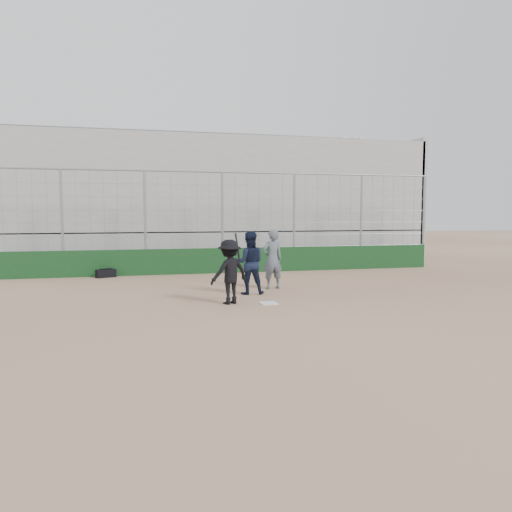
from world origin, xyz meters
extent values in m
plane|color=brown|center=(0.00, 0.00, 0.00)|extent=(90.00, 90.00, 0.00)
cube|color=white|center=(0.00, 0.00, 0.01)|extent=(0.44, 0.44, 0.02)
cube|color=#103415|center=(0.00, 7.00, 0.50)|extent=(18.00, 0.25, 1.00)
cylinder|color=gray|center=(0.00, 7.00, 2.00)|extent=(0.10, 0.10, 4.00)
cylinder|color=gray|center=(9.00, 7.00, 2.00)|extent=(0.10, 0.10, 4.00)
cylinder|color=gray|center=(0.00, 7.00, 4.00)|extent=(18.00, 0.07, 0.07)
cube|color=#979797|center=(0.00, 11.95, 0.80)|extent=(20.00, 6.70, 1.60)
cube|color=#979797|center=(0.00, 11.95, 3.70)|extent=(20.00, 6.70, 4.20)
cube|color=#979797|center=(10.00, 11.95, 2.90)|extent=(0.25, 6.70, 6.10)
cylinder|color=gray|center=(0.00, 15.10, 6.80)|extent=(20.00, 0.06, 0.06)
imported|color=black|center=(-1.01, 0.23, 0.85)|extent=(1.26, 1.02, 1.70)
cylinder|color=black|center=(-0.76, 0.38, 1.50)|extent=(0.07, 0.57, 0.71)
imported|color=black|center=(-0.16, 1.58, 0.61)|extent=(0.99, 0.82, 1.22)
sphere|color=maroon|center=(-0.16, 1.58, 1.10)|extent=(0.28, 0.28, 0.28)
imported|color=#505A65|center=(0.80, 2.49, 0.85)|extent=(0.76, 0.57, 1.69)
cube|color=black|center=(-4.48, 6.60, 0.15)|extent=(0.77, 0.55, 0.30)
cylinder|color=black|center=(-4.48, 6.60, 0.32)|extent=(0.44, 0.21, 0.04)
camera|label=1|loc=(-3.45, -12.61, 2.41)|focal=35.00mm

